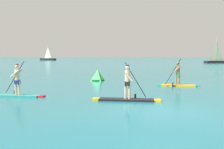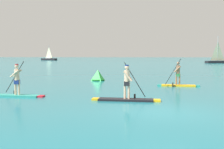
% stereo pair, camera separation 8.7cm
% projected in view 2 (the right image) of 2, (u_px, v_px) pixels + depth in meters
% --- Properties ---
extents(ground, '(440.00, 440.00, 0.00)m').
position_uv_depth(ground, '(161.00, 111.00, 11.38)').
color(ground, '#1E727F').
extents(paddleboarder_near_left, '(3.05, 0.91, 1.93)m').
position_uv_depth(paddleboarder_near_left, '(17.00, 88.00, 15.35)').
color(paddleboarder_near_left, teal).
rests_on(paddleboarder_near_left, ground).
extents(paddleboarder_mid_center, '(3.32, 0.89, 1.89)m').
position_uv_depth(paddleboarder_mid_center, '(127.00, 93.00, 13.91)').
color(paddleboarder_mid_center, black).
rests_on(paddleboarder_mid_center, ground).
extents(paddleboarder_far_right, '(2.93, 0.85, 1.96)m').
position_uv_depth(paddleboarder_far_right, '(178.00, 81.00, 20.27)').
color(paddleboarder_far_right, yellow).
rests_on(paddleboarder_far_right, ground).
extents(race_marker_buoy, '(1.32, 1.32, 0.92)m').
position_uv_depth(race_marker_buoy, '(98.00, 76.00, 24.63)').
color(race_marker_buoy, green).
rests_on(race_marker_buoy, ground).
extents(sailboat_left_horizon, '(6.61, 3.76, 5.91)m').
position_uv_depth(sailboat_left_horizon, '(49.00, 58.00, 108.97)').
color(sailboat_left_horizon, black).
rests_on(sailboat_left_horizon, ground).
extents(sailboat_right_horizon, '(6.47, 3.86, 6.90)m').
position_uv_depth(sailboat_right_horizon, '(217.00, 60.00, 73.96)').
color(sailboat_right_horizon, black).
rests_on(sailboat_right_horizon, ground).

